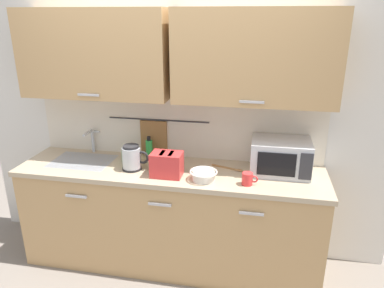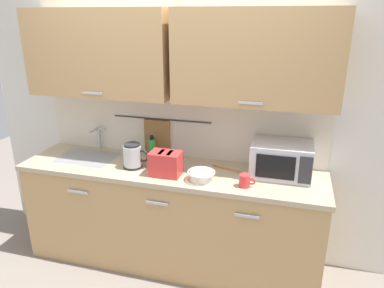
{
  "view_description": "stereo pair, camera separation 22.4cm",
  "coord_description": "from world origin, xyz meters",
  "px_view_note": "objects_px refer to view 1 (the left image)",
  "views": [
    {
      "loc": [
        0.71,
        -2.35,
        2.1
      ],
      "look_at": [
        0.18,
        0.33,
        1.12
      ],
      "focal_mm": 33.94,
      "sensor_mm": 36.0,
      "label": 1
    },
    {
      "loc": [
        0.93,
        -2.3,
        2.1
      ],
      "look_at": [
        0.18,
        0.33,
        1.12
      ],
      "focal_mm": 33.94,
      "sensor_mm": 36.0,
      "label": 2
    }
  ],
  "objects_px": {
    "microwave": "(280,157)",
    "mug_by_kettle": "(248,179)",
    "mixing_bowl": "(203,175)",
    "wooden_spoon": "(231,169)",
    "electric_kettle": "(132,158)",
    "mug_near_sink": "(127,156)",
    "dish_soap_bottle": "(149,148)",
    "toaster": "(167,164)"
  },
  "relations": [
    {
      "from": "microwave",
      "to": "electric_kettle",
      "type": "distance_m",
      "value": 1.19
    },
    {
      "from": "microwave",
      "to": "mug_by_kettle",
      "type": "bearing_deg",
      "value": -130.7
    },
    {
      "from": "microwave",
      "to": "electric_kettle",
      "type": "relative_size",
      "value": 2.03
    },
    {
      "from": "mixing_bowl",
      "to": "wooden_spoon",
      "type": "bearing_deg",
      "value": 52.76
    },
    {
      "from": "microwave",
      "to": "mug_by_kettle",
      "type": "height_order",
      "value": "microwave"
    },
    {
      "from": "microwave",
      "to": "electric_kettle",
      "type": "height_order",
      "value": "microwave"
    },
    {
      "from": "microwave",
      "to": "wooden_spoon",
      "type": "bearing_deg",
      "value": -177.61
    },
    {
      "from": "mug_near_sink",
      "to": "mug_by_kettle",
      "type": "xyz_separation_m",
      "value": [
        1.05,
        -0.27,
        0.0
      ]
    },
    {
      "from": "mug_near_sink",
      "to": "wooden_spoon",
      "type": "bearing_deg",
      "value": -0.36
    },
    {
      "from": "mixing_bowl",
      "to": "wooden_spoon",
      "type": "distance_m",
      "value": 0.31
    },
    {
      "from": "mug_near_sink",
      "to": "toaster",
      "type": "distance_m",
      "value": 0.48
    },
    {
      "from": "microwave",
      "to": "wooden_spoon",
      "type": "relative_size",
      "value": 1.7
    },
    {
      "from": "mixing_bowl",
      "to": "mug_by_kettle",
      "type": "xyz_separation_m",
      "value": [
        0.33,
        -0.02,
        0.0
      ]
    },
    {
      "from": "dish_soap_bottle",
      "to": "wooden_spoon",
      "type": "bearing_deg",
      "value": -9.28
    },
    {
      "from": "electric_kettle",
      "to": "wooden_spoon",
      "type": "relative_size",
      "value": 0.84
    },
    {
      "from": "electric_kettle",
      "to": "mixing_bowl",
      "type": "bearing_deg",
      "value": -8.52
    },
    {
      "from": "electric_kettle",
      "to": "mug_by_kettle",
      "type": "distance_m",
      "value": 0.95
    },
    {
      "from": "electric_kettle",
      "to": "mug_near_sink",
      "type": "bearing_deg",
      "value": 124.31
    },
    {
      "from": "electric_kettle",
      "to": "mixing_bowl",
      "type": "height_order",
      "value": "electric_kettle"
    },
    {
      "from": "electric_kettle",
      "to": "microwave",
      "type": "bearing_deg",
      "value": 8.36
    },
    {
      "from": "microwave",
      "to": "dish_soap_bottle",
      "type": "relative_size",
      "value": 2.35
    },
    {
      "from": "microwave",
      "to": "toaster",
      "type": "height_order",
      "value": "microwave"
    },
    {
      "from": "mug_near_sink",
      "to": "electric_kettle",
      "type": "bearing_deg",
      "value": -55.69
    },
    {
      "from": "mixing_bowl",
      "to": "toaster",
      "type": "xyz_separation_m",
      "value": [
        -0.3,
        0.03,
        0.05
      ]
    },
    {
      "from": "electric_kettle",
      "to": "mug_near_sink",
      "type": "height_order",
      "value": "electric_kettle"
    },
    {
      "from": "mug_near_sink",
      "to": "mixing_bowl",
      "type": "bearing_deg",
      "value": -19.51
    },
    {
      "from": "mixing_bowl",
      "to": "wooden_spoon",
      "type": "relative_size",
      "value": 0.79
    },
    {
      "from": "dish_soap_bottle",
      "to": "wooden_spoon",
      "type": "height_order",
      "value": "dish_soap_bottle"
    },
    {
      "from": "electric_kettle",
      "to": "dish_soap_bottle",
      "type": "distance_m",
      "value": 0.28
    },
    {
      "from": "mixing_bowl",
      "to": "electric_kettle",
      "type": "bearing_deg",
      "value": 171.48
    },
    {
      "from": "toaster",
      "to": "electric_kettle",
      "type": "bearing_deg",
      "value": 168.61
    },
    {
      "from": "mug_near_sink",
      "to": "toaster",
      "type": "height_order",
      "value": "toaster"
    },
    {
      "from": "mug_by_kettle",
      "to": "wooden_spoon",
      "type": "xyz_separation_m",
      "value": [
        -0.15,
        0.26,
        -0.04
      ]
    },
    {
      "from": "electric_kettle",
      "to": "dish_soap_bottle",
      "type": "xyz_separation_m",
      "value": [
        0.06,
        0.28,
        -0.01
      ]
    },
    {
      "from": "dish_soap_bottle",
      "to": "mug_near_sink",
      "type": "height_order",
      "value": "dish_soap_bottle"
    },
    {
      "from": "toaster",
      "to": "mug_by_kettle",
      "type": "height_order",
      "value": "toaster"
    },
    {
      "from": "toaster",
      "to": "dish_soap_bottle",
      "type": "bearing_deg",
      "value": 126.41
    },
    {
      "from": "microwave",
      "to": "electric_kettle",
      "type": "bearing_deg",
      "value": -171.64
    },
    {
      "from": "dish_soap_bottle",
      "to": "wooden_spoon",
      "type": "xyz_separation_m",
      "value": [
        0.73,
        -0.12,
        -0.08
      ]
    },
    {
      "from": "mixing_bowl",
      "to": "toaster",
      "type": "bearing_deg",
      "value": 174.5
    },
    {
      "from": "dish_soap_bottle",
      "to": "mixing_bowl",
      "type": "distance_m",
      "value": 0.66
    },
    {
      "from": "mug_by_kettle",
      "to": "electric_kettle",
      "type": "bearing_deg",
      "value": 173.58
    }
  ]
}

